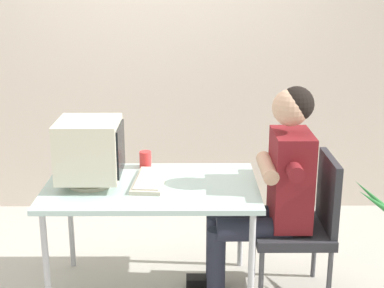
{
  "coord_description": "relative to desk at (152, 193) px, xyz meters",
  "views": [
    {
      "loc": [
        0.22,
        -3.09,
        1.89
      ],
      "look_at": [
        0.24,
        0.0,
        0.96
      ],
      "focal_mm": 52.24,
      "sensor_mm": 36.0,
      "label": 1
    }
  ],
  "objects": [
    {
      "name": "wall_back",
      "position": [
        0.3,
        1.4,
        0.84
      ],
      "size": [
        8.0,
        0.1,
        3.0
      ],
      "primitive_type": "cube",
      "color": "beige",
      "rests_on": "ground_plane"
    },
    {
      "name": "desk",
      "position": [
        0.0,
        0.0,
        0.0
      ],
      "size": [
        1.26,
        0.78,
        0.71
      ],
      "color": "#B7B7BC",
      "rests_on": "ground_plane"
    },
    {
      "name": "crt_monitor",
      "position": [
        -0.35,
        0.0,
        0.27
      ],
      "size": [
        0.37,
        0.36,
        0.39
      ],
      "color": "beige",
      "rests_on": "desk"
    },
    {
      "name": "keyboard",
      "position": [
        -0.01,
        0.03,
        0.07
      ],
      "size": [
        0.21,
        0.44,
        0.03
      ],
      "color": "beige",
      "rests_on": "desk"
    },
    {
      "name": "office_chair",
      "position": [
        0.91,
        -0.03,
        -0.17
      ],
      "size": [
        0.46,
        0.46,
        0.89
      ],
      "color": "#4C4C51",
      "rests_on": "ground_plane"
    },
    {
      "name": "person_seated",
      "position": [
        0.71,
        -0.03,
        0.05
      ],
      "size": [
        0.73,
        0.55,
        1.31
      ],
      "color": "maroon",
      "rests_on": "ground_plane"
    },
    {
      "name": "desk_mug",
      "position": [
        -0.06,
        0.31,
        0.11
      ],
      "size": [
        0.08,
        0.09,
        0.11
      ],
      "color": "red",
      "rests_on": "desk"
    }
  ]
}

